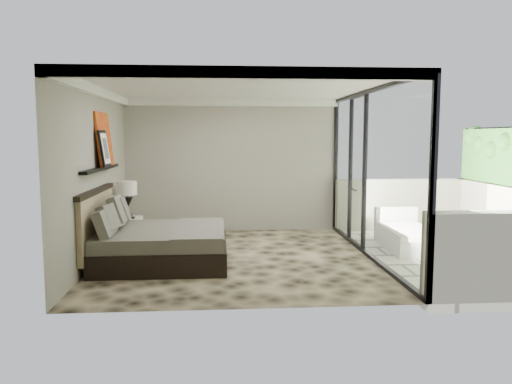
{
  "coord_description": "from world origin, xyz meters",
  "views": [
    {
      "loc": [
        -0.26,
        -8.16,
        2.01
      ],
      "look_at": [
        0.37,
        0.4,
        1.06
      ],
      "focal_mm": 35.0,
      "sensor_mm": 36.0,
      "label": 1
    }
  ],
  "objects": [
    {
      "name": "picture_ledge",
      "position": [
        -2.18,
        0.1,
        1.5
      ],
      "size": [
        0.12,
        2.2,
        0.05
      ],
      "primitive_type": "cube",
      "color": "black",
      "rests_on": "left_wall"
    },
    {
      "name": "lounger",
      "position": [
        3.15,
        0.55,
        0.2
      ],
      "size": [
        0.9,
        1.69,
        0.65
      ],
      "rotation": [
        0.0,
        0.0,
        -0.05
      ],
      "color": "silver",
      "rests_on": "terrace_slab"
    },
    {
      "name": "framed_print",
      "position": [
        -2.14,
        0.19,
        1.82
      ],
      "size": [
        0.11,
        0.5,
        0.6
      ],
      "primitive_type": "cube",
      "rotation": [
        0.0,
        -0.14,
        0.0
      ],
      "color": "black",
      "rests_on": "picture_ledge"
    },
    {
      "name": "table_lamp",
      "position": [
        -1.98,
        1.19,
        0.95
      ],
      "size": [
        0.37,
        0.37,
        0.68
      ],
      "color": "black",
      "rests_on": "nightstand"
    },
    {
      "name": "glass_wall",
      "position": [
        2.25,
        0.0,
        1.4
      ],
      "size": [
        0.08,
        5.0,
        2.8
      ],
      "primitive_type": "cube",
      "color": "white",
      "rests_on": "floor"
    },
    {
      "name": "abstract_canvas",
      "position": [
        -2.19,
        0.44,
        1.97
      ],
      "size": [
        0.13,
        0.9,
        0.9
      ],
      "primitive_type": "cube",
      "rotation": [
        0.0,
        -0.1,
        0.0
      ],
      "color": "#AF410F",
      "rests_on": "picture_ledge"
    },
    {
      "name": "ceiling",
      "position": [
        0.0,
        0.0,
        2.79
      ],
      "size": [
        4.5,
        5.0,
        0.02
      ],
      "primitive_type": "cube",
      "color": "silver",
      "rests_on": "back_wall"
    },
    {
      "name": "floor",
      "position": [
        0.0,
        0.0,
        0.0
      ],
      "size": [
        5.0,
        5.0,
        0.0
      ],
      "primitive_type": "plane",
      "color": "black",
      "rests_on": "ground"
    },
    {
      "name": "back_wall",
      "position": [
        0.0,
        2.49,
        1.4
      ],
      "size": [
        4.5,
        0.02,
        2.8
      ],
      "primitive_type": "cube",
      "color": "gray",
      "rests_on": "floor"
    },
    {
      "name": "nightstand",
      "position": [
        -1.97,
        1.18,
        0.24
      ],
      "size": [
        0.49,
        0.49,
        0.48
      ],
      "primitive_type": "cube",
      "rotation": [
        0.0,
        0.0,
        -0.03
      ],
      "color": "black",
      "rests_on": "floor"
    },
    {
      "name": "left_wall",
      "position": [
        -2.24,
        0.0,
        1.4
      ],
      "size": [
        0.02,
        5.0,
        2.8
      ],
      "primitive_type": "cube",
      "color": "gray",
      "rests_on": "floor"
    },
    {
      "name": "bed",
      "position": [
        -1.28,
        -0.24,
        0.34
      ],
      "size": [
        2.08,
        2.01,
        1.15
      ],
      "color": "black",
      "rests_on": "floor"
    },
    {
      "name": "terrace_slab",
      "position": [
        3.75,
        0.0,
        -0.06
      ],
      "size": [
        3.0,
        5.0,
        0.12
      ],
      "primitive_type": "cube",
      "color": "beige",
      "rests_on": "ground"
    },
    {
      "name": "ottoman",
      "position": [
        4.45,
        0.66,
        0.22
      ],
      "size": [
        0.51,
        0.51,
        0.45
      ],
      "primitive_type": "cube",
      "rotation": [
        0.0,
        0.0,
        0.14
      ],
      "color": "white",
      "rests_on": "terrace_slab"
    }
  ]
}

